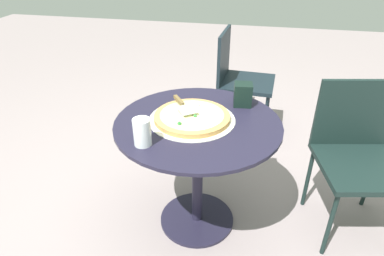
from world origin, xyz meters
name	(u,v)px	position (x,y,z in m)	size (l,w,h in m)	color
ground_plane	(197,219)	(0.00, 0.00, 0.00)	(10.00, 10.00, 0.00)	gray
patio_table	(198,150)	(0.00, 0.00, 0.51)	(0.85, 0.85, 0.68)	#1E1C2F
pizza_on_tray	(192,117)	(0.03, -0.01, 0.70)	(0.44, 0.44, 0.05)	silver
pizza_server	(183,105)	(0.09, -0.07, 0.73)	(0.16, 0.20, 0.02)	silver
drinking_cup	(142,132)	(0.20, 0.25, 0.74)	(0.08, 0.08, 0.13)	silver
napkin_dispenser	(243,94)	(-0.20, -0.24, 0.74)	(0.10, 0.09, 0.12)	black
patio_chair_near	(359,149)	(-0.84, -0.20, 0.50)	(0.52, 0.52, 0.84)	black
patio_chair_far	(238,75)	(-0.11, -1.12, 0.51)	(0.45, 0.45, 0.86)	black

